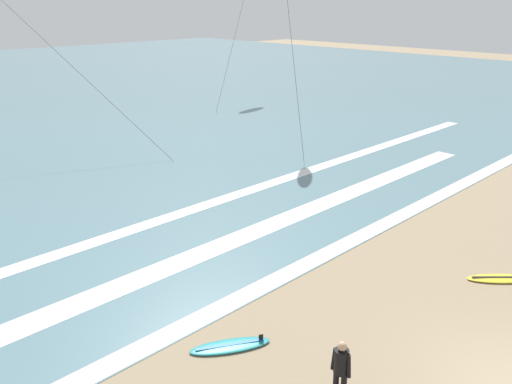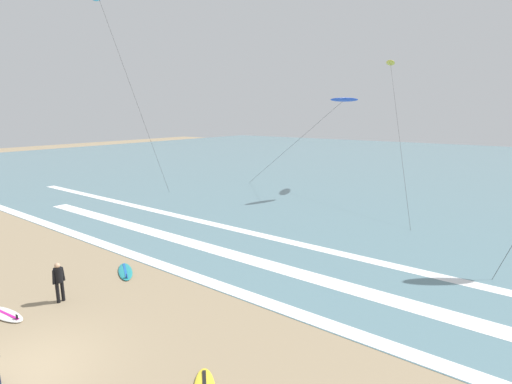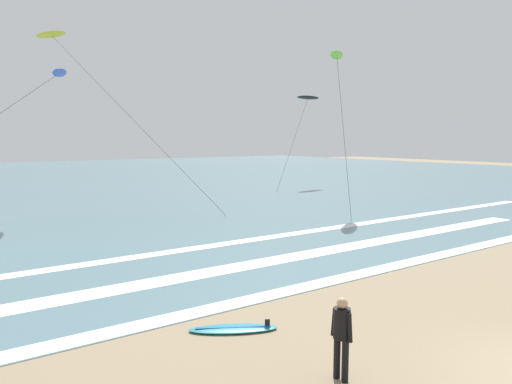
{
  "view_description": "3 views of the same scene",
  "coord_description": "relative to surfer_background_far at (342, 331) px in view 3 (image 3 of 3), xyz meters",
  "views": [
    {
      "loc": [
        -11.15,
        -2.7,
        8.4
      ],
      "look_at": [
        1.07,
        9.69,
        2.01
      ],
      "focal_mm": 36.87,
      "sensor_mm": 36.0,
      "label": 1
    },
    {
      "loc": [
        10.9,
        -3.71,
        7.2
      ],
      "look_at": [
        0.31,
        10.54,
        3.5
      ],
      "focal_mm": 26.54,
      "sensor_mm": 36.0,
      "label": 2
    },
    {
      "loc": [
        -9.64,
        -3.51,
        4.55
      ],
      "look_at": [
        0.91,
        11.35,
        2.51
      ],
      "focal_mm": 33.9,
      "sensor_mm": 36.0,
      "label": 3
    }
  ],
  "objects": [
    {
      "name": "ocean_surface",
      "position": [
        3.31,
        49.3,
        -0.95
      ],
      "size": [
        140.0,
        90.0,
        0.01
      ],
      "primitive_type": "cube",
      "color": "slate",
      "rests_on": "ground"
    },
    {
      "name": "wave_foam_shoreline",
      "position": [
        5.01,
        4.7,
        -0.94
      ],
      "size": [
        54.58,
        0.7,
        0.01
      ],
      "primitive_type": "cube",
      "color": "white",
      "rests_on": "ocean_surface"
    },
    {
      "name": "wave_foam_mid_break",
      "position": [
        2.39,
        7.79,
        -0.94
      ],
      "size": [
        36.55,
        1.04,
        0.01
      ],
      "primitive_type": "cube",
      "color": "white",
      "rests_on": "ocean_surface"
    },
    {
      "name": "wave_foam_outer_break",
      "position": [
        1.91,
        11.28,
        -0.94
      ],
      "size": [
        53.37,
        0.73,
        0.01
      ],
      "primitive_type": "cube",
      "color": "white",
      "rests_on": "ocean_surface"
    },
    {
      "name": "surfer_background_far",
      "position": [
        0.0,
        0.0,
        0.0
      ],
      "size": [
        0.32,
        0.51,
        1.6
      ],
      "color": "black",
      "rests_on": "ground"
    },
    {
      "name": "surfboard_foreground_flat",
      "position": [
        -0.39,
        3.15,
        -0.91
      ],
      "size": [
        2.12,
        1.57,
        0.25
      ],
      "color": "teal",
      "rests_on": "ground"
    },
    {
      "name": "kite_lime_low_near",
      "position": [
        16.88,
        17.34,
        8.98
      ],
      "size": [
        5.11,
        6.32,
        10.21
      ],
      "color": "#70C628",
      "rests_on": "ground"
    },
    {
      "name": "kite_blue_high_left",
      "position": [
        0.87,
        23.79,
        7.31
      ],
      "size": [
        11.85,
        3.28,
        8.54
      ],
      "color": "blue",
      "rests_on": "ground"
    },
    {
      "name": "kite_yellow_mid_center",
      "position": [
        2.23,
        30.85,
        10.79
      ],
      "size": [
        7.27,
        14.93,
        12.07
      ],
      "color": "yellow",
      "rests_on": "ground"
    },
    {
      "name": "kite_black_far_left",
      "position": [
        25.94,
        30.39,
        7.54
      ],
      "size": [
        9.0,
        5.06,
        8.76
      ],
      "color": "black",
      "rests_on": "ground"
    }
  ]
}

